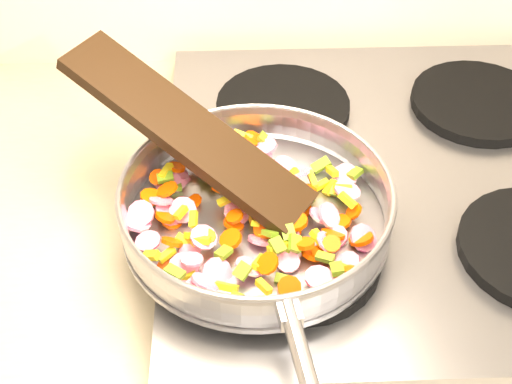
{
  "coord_description": "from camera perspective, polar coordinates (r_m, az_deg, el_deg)",
  "views": [
    {
      "loc": [
        -0.91,
        0.99,
        1.56
      ],
      "look_at": [
        -0.89,
        1.57,
        1.01
      ],
      "focal_mm": 50.0,
      "sensor_mm": 36.0,
      "label": 1
    }
  ],
  "objects": [
    {
      "name": "grate_fl",
      "position": [
        0.82,
        3.41,
        -5.08
      ],
      "size": [
        0.19,
        0.19,
        0.02
      ],
      "primitive_type": "cylinder",
      "color": "black",
      "rests_on": "cooktop"
    },
    {
      "name": "vegetable_heap",
      "position": [
        0.82,
        -0.35,
        -1.83
      ],
      "size": [
        0.3,
        0.3,
        0.05
      ],
      "color": "olive",
      "rests_on": "saute_pan"
    },
    {
      "name": "wooden_spatula",
      "position": [
        0.84,
        -5.51,
        4.9
      ],
      "size": [
        0.3,
        0.24,
        0.13
      ],
      "primitive_type": "cube",
      "rotation": [
        0.0,
        -0.36,
        2.55
      ],
      "color": "black",
      "rests_on": "saute_pan"
    },
    {
      "name": "grate_br",
      "position": [
        1.08,
        17.33,
        6.88
      ],
      "size": [
        0.19,
        0.19,
        0.02
      ],
      "primitive_type": "cylinder",
      "color": "black",
      "rests_on": "cooktop"
    },
    {
      "name": "saute_pan",
      "position": [
        0.81,
        0.03,
        -1.11
      ],
      "size": [
        0.36,
        0.52,
        0.06
      ],
      "rotation": [
        0.0,
        0.0,
        0.16
      ],
      "color": "#9E9EA5",
      "rests_on": "grate_fl"
    },
    {
      "name": "cooktop",
      "position": [
        0.95,
        11.09,
        0.49
      ],
      "size": [
        0.6,
        0.6,
        0.04
      ],
      "primitive_type": "cube",
      "color": "#939399",
      "rests_on": "counter_top"
    },
    {
      "name": "grate_bl",
      "position": [
        1.02,
        2.17,
        6.86
      ],
      "size": [
        0.19,
        0.19,
        0.02
      ],
      "primitive_type": "cylinder",
      "color": "black",
      "rests_on": "cooktop"
    }
  ]
}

